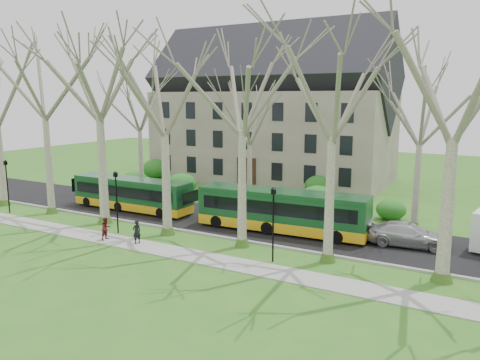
% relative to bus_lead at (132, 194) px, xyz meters
% --- Properties ---
extents(ground, '(120.00, 120.00, 0.00)m').
position_rel_bus_lead_xyz_m(ground, '(9.70, -4.59, -1.44)').
color(ground, '#2F6E1F').
rests_on(ground, ground).
extents(sidewalk, '(70.00, 2.00, 0.06)m').
position_rel_bus_lead_xyz_m(sidewalk, '(9.70, -7.09, -1.41)').
color(sidewalk, gray).
rests_on(sidewalk, ground).
extents(road, '(80.00, 8.00, 0.06)m').
position_rel_bus_lead_xyz_m(road, '(9.70, 0.91, -1.41)').
color(road, black).
rests_on(road, ground).
extents(curb, '(80.00, 0.25, 0.14)m').
position_rel_bus_lead_xyz_m(curb, '(9.70, -3.09, -1.37)').
color(curb, '#A5A39E').
rests_on(curb, ground).
extents(building, '(26.50, 12.20, 16.00)m').
position_rel_bus_lead_xyz_m(building, '(3.70, 19.41, 6.63)').
color(building, gray).
rests_on(building, ground).
extents(tree_row_verge, '(49.00, 7.00, 14.00)m').
position_rel_bus_lead_xyz_m(tree_row_verge, '(9.70, -4.29, 5.56)').
color(tree_row_verge, gray).
rests_on(tree_row_verge, ground).
extents(tree_row_far, '(33.00, 7.00, 12.00)m').
position_rel_bus_lead_xyz_m(tree_row_far, '(8.37, 6.41, 4.56)').
color(tree_row_far, gray).
rests_on(tree_row_far, ground).
extents(lamp_row, '(36.22, 0.22, 4.30)m').
position_rel_bus_lead_xyz_m(lamp_row, '(9.70, -5.59, 1.13)').
color(lamp_row, black).
rests_on(lamp_row, ground).
extents(hedges, '(30.60, 8.60, 2.00)m').
position_rel_bus_lead_xyz_m(hedges, '(5.03, 9.41, -0.44)').
color(hedges, '#185719').
rests_on(hedges, ground).
extents(bus_lead, '(11.03, 2.30, 2.76)m').
position_rel_bus_lead_xyz_m(bus_lead, '(0.00, 0.00, 0.00)').
color(bus_lead, '#134320').
rests_on(bus_lead, road).
extents(bus_follow, '(12.20, 3.23, 3.02)m').
position_rel_bus_lead_xyz_m(bus_follow, '(13.66, 0.18, 0.13)').
color(bus_follow, '#134320').
rests_on(bus_follow, road).
extents(sedan, '(5.33, 2.67, 1.49)m').
position_rel_bus_lead_xyz_m(sedan, '(22.04, 1.11, -0.64)').
color(sedan, '#B2B1B6').
rests_on(sedan, road).
extents(pedestrian_a, '(0.54, 0.65, 1.53)m').
position_rel_bus_lead_xyz_m(pedestrian_a, '(6.59, -6.89, -0.61)').
color(pedestrian_a, black).
rests_on(pedestrian_a, sidewalk).
extents(pedestrian_b, '(0.59, 0.75, 1.50)m').
position_rel_bus_lead_xyz_m(pedestrian_b, '(4.27, -7.26, -0.63)').
color(pedestrian_b, maroon).
rests_on(pedestrian_b, sidewalk).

